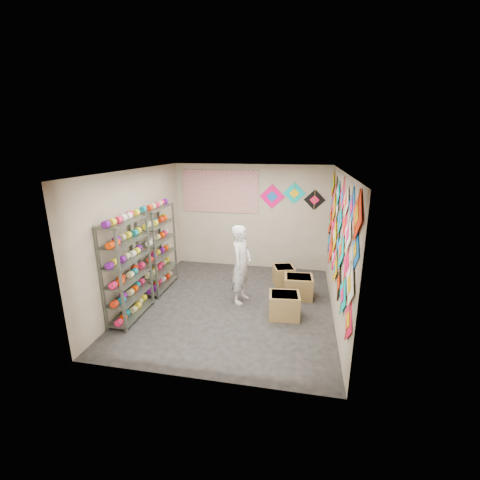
% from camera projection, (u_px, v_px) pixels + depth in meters
% --- Properties ---
extents(ground, '(4.50, 4.50, 0.00)m').
position_uv_depth(ground, '(232.00, 304.00, 6.62)').
color(ground, black).
extents(room_walls, '(4.50, 4.50, 4.50)m').
position_uv_depth(room_walls, '(232.00, 227.00, 6.15)').
color(room_walls, tan).
rests_on(room_walls, ground).
extents(shelf_rack_front, '(0.40, 1.10, 1.90)m').
position_uv_depth(shelf_rack_front, '(128.00, 270.00, 5.87)').
color(shelf_rack_front, '#4C5147').
rests_on(shelf_rack_front, ground).
extents(shelf_rack_back, '(0.40, 1.10, 1.90)m').
position_uv_depth(shelf_rack_back, '(158.00, 249.00, 7.10)').
color(shelf_rack_back, '#4C5147').
rests_on(shelf_rack_back, ground).
extents(string_spools, '(0.12, 2.36, 0.12)m').
position_uv_depth(string_spools, '(144.00, 254.00, 6.46)').
color(string_spools, '#E1194D').
rests_on(string_spools, ground).
extents(kite_wall_display, '(0.06, 4.29, 2.11)m').
position_uv_depth(kite_wall_display, '(339.00, 233.00, 5.80)').
color(kite_wall_display, '#E4133F').
rests_on(kite_wall_display, room_walls).
extents(back_wall_kites, '(1.64, 0.02, 0.70)m').
position_uv_depth(back_wall_kites, '(291.00, 196.00, 8.00)').
color(back_wall_kites, '#ED0262').
rests_on(back_wall_kites, room_walls).
extents(poster, '(2.00, 0.01, 1.10)m').
position_uv_depth(poster, '(220.00, 191.00, 8.30)').
color(poster, '#794596').
rests_on(poster, room_walls).
extents(shopkeeper, '(0.77, 0.65, 1.63)m').
position_uv_depth(shopkeeper, '(241.00, 264.00, 6.54)').
color(shopkeeper, beige).
rests_on(shopkeeper, ground).
extents(carton_a, '(0.61, 0.53, 0.47)m').
position_uv_depth(carton_a, '(284.00, 305.00, 6.07)').
color(carton_a, olive).
rests_on(carton_a, ground).
extents(carton_b, '(0.62, 0.52, 0.48)m').
position_uv_depth(carton_b, '(298.00, 287.00, 6.85)').
color(carton_b, olive).
rests_on(carton_b, ground).
extents(carton_c, '(0.58, 0.61, 0.43)m').
position_uv_depth(carton_c, '(283.00, 275.00, 7.52)').
color(carton_c, olive).
rests_on(carton_c, ground).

